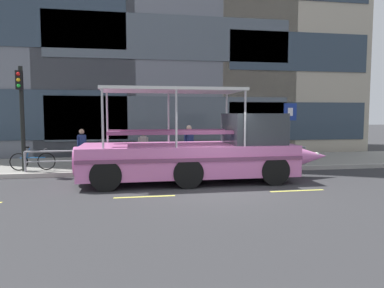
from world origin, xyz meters
TOP-DOWN VIEW (x-y plane):
  - ground_plane at (0.00, 0.00)m, footprint 120.00×120.00m
  - sidewalk at (0.00, 5.60)m, footprint 32.00×4.80m
  - curb_edge at (0.00, 3.11)m, footprint 32.00×0.18m
  - lane_centreline at (-0.00, -0.75)m, footprint 25.80×0.12m
  - curb_guardrail at (-1.00, 3.45)m, footprint 11.74×0.09m
  - traffic_light_pole at (-6.93, 3.63)m, footprint 0.24×0.46m
  - parking_sign at (4.30, 3.93)m, footprint 0.60×0.12m
  - leaned_bicycle at (-6.65, 3.84)m, footprint 1.74×0.46m
  - duck_tour_boat at (-0.22, 1.43)m, footprint 9.36×2.70m
  - pedestrian_near_bow at (2.74, 4.50)m, footprint 0.25×0.45m
  - pedestrian_mid_left at (-0.21, 4.49)m, footprint 0.46×0.32m
  - pedestrian_mid_right at (-2.24, 4.41)m, footprint 0.44×0.21m
  - pedestrian_near_stern at (-4.82, 4.51)m, footprint 0.35×0.35m

SIDE VIEW (x-z plane):
  - ground_plane at x=0.00m, z-range 0.00..0.00m
  - lane_centreline at x=0.00m, z-range 0.00..0.01m
  - sidewalk at x=0.00m, z-range 0.00..0.18m
  - curb_edge at x=0.00m, z-range 0.00..0.18m
  - leaned_bicycle at x=-6.65m, z-range 0.08..1.04m
  - curb_guardrail at x=-1.00m, z-range 0.33..1.15m
  - duck_tour_boat at x=-0.22m, z-range -0.60..2.71m
  - pedestrian_mid_right at x=-2.24m, z-range 0.34..1.85m
  - pedestrian_near_stern at x=-4.82m, z-range 0.35..1.96m
  - pedestrian_near_bow at x=2.74m, z-range 0.35..1.96m
  - pedestrian_mid_left at x=-0.21m, z-range 0.36..2.11m
  - parking_sign at x=4.30m, z-range 0.67..3.38m
  - traffic_light_pole at x=-6.93m, z-range 0.61..4.70m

